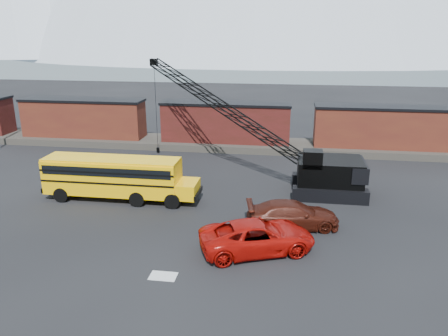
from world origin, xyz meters
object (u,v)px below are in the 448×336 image
object	(u,v)px
maroon_suv	(293,215)
crawler_crane	(223,108)
red_pickup	(257,236)
school_bus	(117,176)

from	to	relation	value
maroon_suv	crawler_crane	size ratio (longest dim) A/B	0.30
crawler_crane	red_pickup	bearing A→B (deg)	-74.04
school_bus	crawler_crane	xyz separation A→B (m)	(6.72, 8.06, 3.91)
school_bus	maroon_suv	size ratio (longest dim) A/B	1.98
school_bus	crawler_crane	world-z (taller)	crawler_crane
school_bus	crawler_crane	bearing A→B (deg)	50.19
red_pickup	maroon_suv	distance (m)	4.05
red_pickup	maroon_suv	xyz separation A→B (m)	(2.00, 3.52, -0.06)
school_bus	red_pickup	size ratio (longest dim) A/B	1.77
school_bus	maroon_suv	bearing A→B (deg)	-12.99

